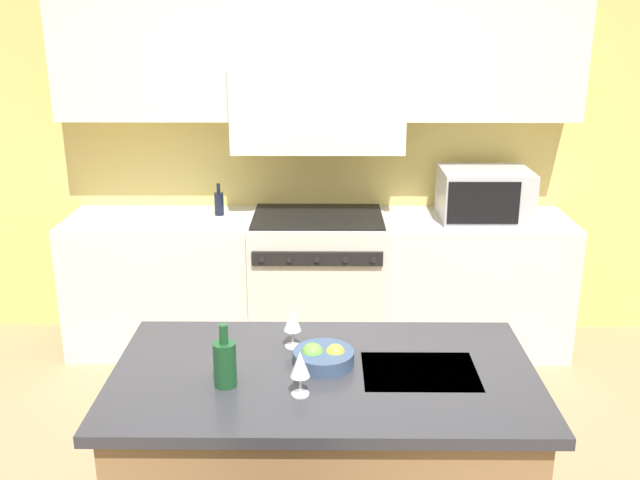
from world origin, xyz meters
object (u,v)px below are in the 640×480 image
range_stove (318,283)px  wine_bottle (225,362)px  fruit_bowl (323,357)px  microwave (484,194)px  wine_glass_near (300,366)px  oil_bottle_on_counter (219,203)px  wine_glass_far (292,321)px

range_stove → wine_bottle: (-0.32, -2.14, 0.52)m
wine_bottle → fruit_bowl: 0.40m
microwave → wine_glass_near: bearing=-116.8°
range_stove → oil_bottle_on_counter: (-0.66, 0.09, 0.53)m
wine_glass_far → oil_bottle_on_counter: oil_bottle_on_counter is taller
wine_bottle → oil_bottle_on_counter: 2.26m
wine_glass_far → microwave: bearing=57.6°
microwave → wine_glass_near: 2.50m
range_stove → fruit_bowl: bearing=-88.8°
range_stove → wine_bottle: size_ratio=3.83×
range_stove → wine_glass_near: size_ratio=5.42×
range_stove → wine_glass_far: (-0.08, -1.82, 0.54)m
oil_bottle_on_counter → microwave: bearing=-2.5°
range_stove → wine_glass_far: 1.91m
wine_bottle → wine_glass_near: (0.28, -0.07, 0.02)m
wine_bottle → wine_glass_far: 0.39m
wine_glass_near → wine_glass_far: bearing=96.6°
range_stove → wine_bottle: wine_bottle is taller
microwave → wine_glass_far: size_ratio=3.31×
range_stove → wine_glass_far: size_ratio=5.42×
range_stove → wine_glass_near: wine_glass_near is taller
wine_glass_near → oil_bottle_on_counter: bearing=105.1°
microwave → wine_glass_near: microwave is taller
microwave → oil_bottle_on_counter: (-1.74, 0.08, -0.08)m
wine_glass_far → oil_bottle_on_counter: 2.00m
fruit_bowl → oil_bottle_on_counter: oil_bottle_on_counter is taller
range_stove → wine_glass_far: bearing=-92.6°
wine_bottle → wine_glass_near: wine_bottle is taller
wine_glass_near → fruit_bowl: 0.26m
range_stove → wine_bottle: 2.23m
range_stove → fruit_bowl: size_ratio=3.93×
wine_bottle → wine_glass_near: size_ratio=1.42×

